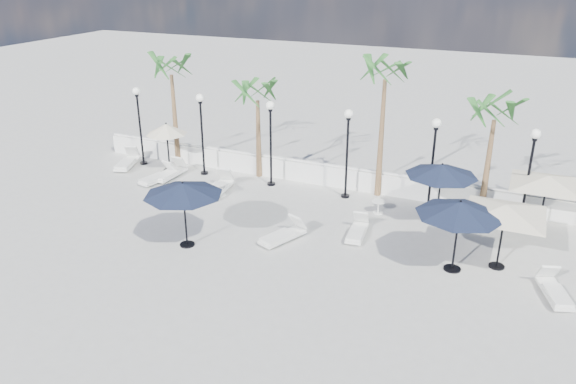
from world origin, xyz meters
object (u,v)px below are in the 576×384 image
at_px(lounger_0, 127,162).
at_px(parasol_cream_sq_b, 507,205).
at_px(lounger_1, 170,173).
at_px(lounger_3, 219,187).
at_px(lounger_5, 283,235).
at_px(parasol_navy_mid, 442,170).
at_px(parasol_navy_right, 460,209).
at_px(lounger_4, 357,231).
at_px(parasol_navy_left, 183,190).
at_px(lounger_6, 555,291).
at_px(lounger_2, 158,177).
at_px(parasol_cream_small, 166,130).
at_px(parasol_cream_sq_a, 549,176).

relative_size(lounger_0, parasol_cream_sq_b, 0.44).
bearing_deg(lounger_0, lounger_1, -26.76).
distance_m(lounger_0, lounger_3, 5.84).
distance_m(lounger_5, parasol_navy_mid, 6.41).
bearing_deg(lounger_5, parasol_navy_right, 25.97).
xyz_separation_m(lounger_4, parasol_navy_left, (-5.36, -3.09, 1.93)).
bearing_deg(parasol_cream_sq_b, lounger_6, -34.89).
bearing_deg(parasol_navy_right, lounger_0, 166.99).
relative_size(lounger_0, lounger_4, 1.18).
height_order(lounger_0, parasol_navy_right, parasol_navy_right).
xyz_separation_m(lounger_2, lounger_6, (16.60, -3.14, -0.01)).
height_order(lounger_5, lounger_6, lounger_5).
xyz_separation_m(parasol_navy_right, parasol_cream_small, (-13.87, 4.08, -0.15)).
bearing_deg(lounger_0, lounger_3, -29.16).
bearing_deg(parasol_navy_left, lounger_4, 30.02).
bearing_deg(lounger_2, parasol_navy_right, 0.35).
relative_size(lounger_1, lounger_4, 1.09).
bearing_deg(parasol_cream_sq_a, parasol_navy_mid, -169.65).
height_order(parasol_navy_left, parasol_cream_small, parasol_navy_left).
bearing_deg(parasol_cream_small, lounger_0, -170.67).
xyz_separation_m(lounger_3, lounger_5, (4.41, -3.00, -0.03)).
height_order(lounger_6, parasol_navy_left, parasol_navy_left).
bearing_deg(parasol_cream_sq_b, lounger_3, 170.79).
bearing_deg(parasol_cream_sq_b, lounger_4, 176.51).
xyz_separation_m(lounger_6, parasol_navy_right, (-3.06, 0.44, 1.97)).
height_order(lounger_1, lounger_3, lounger_3).
relative_size(lounger_6, parasol_cream_sq_a, 0.38).
xyz_separation_m(parasol_navy_right, parasol_cream_sq_b, (1.33, 0.76, 0.06)).
bearing_deg(parasol_navy_left, lounger_2, 134.26).
bearing_deg(lounger_3, lounger_4, -20.23).
distance_m(lounger_1, lounger_2, 0.67).
bearing_deg(lounger_6, lounger_4, 148.46).
relative_size(parasol_navy_left, parasol_cream_sq_a, 0.56).
distance_m(parasol_navy_right, parasol_cream_sq_a, 4.80).
bearing_deg(parasol_cream_sq_b, lounger_2, 172.59).
distance_m(lounger_4, parasol_cream_small, 10.88).
height_order(lounger_3, parasol_navy_left, parasol_navy_left).
bearing_deg(lounger_4, parasol_navy_right, -22.64).
relative_size(lounger_0, parasol_navy_mid, 0.79).
bearing_deg(parasol_navy_mid, lounger_0, 178.85).
bearing_deg(lounger_4, parasol_navy_left, -156.07).
height_order(lounger_0, parasol_navy_mid, parasol_navy_mid).
distance_m(parasol_cream_sq_b, parasol_cream_small, 15.56).
relative_size(lounger_5, parasol_navy_mid, 0.73).
relative_size(lounger_5, parasol_navy_right, 0.72).
height_order(lounger_0, lounger_3, lounger_3).
bearing_deg(parasol_navy_mid, parasol_cream_sq_b, -47.44).
distance_m(lounger_6, parasol_cream_sq_a, 4.98).
distance_m(lounger_6, parasol_navy_left, 12.24).
bearing_deg(lounger_5, parasol_navy_mid, 60.57).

